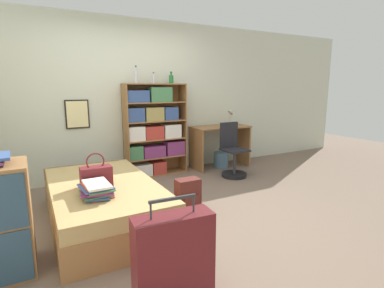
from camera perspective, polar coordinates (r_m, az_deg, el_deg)
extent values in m
plane|color=#756051|center=(3.86, -4.51, -12.10)|extent=(14.00, 14.00, 0.00)
cube|color=beige|center=(5.14, -12.46, 8.35)|extent=(10.00, 0.06, 2.60)
cube|color=black|center=(4.95, -21.01, 5.33)|extent=(0.35, 0.02, 0.44)
cube|color=beige|center=(4.93, -20.99, 5.32)|extent=(0.31, 0.01, 0.40)
cube|color=olive|center=(3.58, -16.34, -11.77)|extent=(1.10, 1.96, 0.30)
cube|color=tan|center=(3.50, -16.54, -8.32)|extent=(1.07, 1.93, 0.15)
cube|color=olive|center=(4.45, -19.06, -6.41)|extent=(1.10, 0.04, 0.46)
cube|color=maroon|center=(3.35, -17.77, -5.95)|extent=(0.32, 0.17, 0.22)
torus|color=maroon|center=(3.31, -17.94, -3.21)|extent=(0.19, 0.02, 0.19)
cube|color=#B2382D|center=(3.09, -17.41, -9.36)|extent=(0.26, 0.32, 0.01)
cube|color=#334C84|center=(3.07, -17.54, -9.21)|extent=(0.26, 0.35, 0.02)
cube|color=#427A4C|center=(3.07, -17.78, -8.87)|extent=(0.28, 0.31, 0.02)
cube|color=#7A336B|center=(3.08, -17.63, -8.51)|extent=(0.34, 0.35, 0.02)
cube|color=#7A336B|center=(3.05, -17.81, -8.30)|extent=(0.27, 0.33, 0.02)
cube|color=#427A4C|center=(3.06, -17.36, -7.93)|extent=(0.25, 0.35, 0.01)
cube|color=#334C84|center=(3.06, -17.88, -7.73)|extent=(0.31, 0.36, 0.01)
cube|color=#B2382D|center=(3.06, -17.81, -7.45)|extent=(0.26, 0.31, 0.01)
cube|color=silver|center=(3.03, -17.68, -7.28)|extent=(0.23, 0.36, 0.02)
cube|color=#5B191E|center=(2.26, -3.55, -20.77)|extent=(0.58, 0.24, 0.64)
cylinder|color=#2D2D33|center=(2.04, -7.86, -12.52)|extent=(0.01, 0.01, 0.12)
cylinder|color=#2D2D33|center=(2.14, 0.31, -11.25)|extent=(0.01, 0.01, 0.12)
cube|color=#2D2D33|center=(2.07, -3.69, -10.36)|extent=(0.34, 0.04, 0.02)
cube|color=olive|center=(4.96, -12.49, 2.20)|extent=(0.02, 0.31, 1.55)
cube|color=olive|center=(5.34, -1.82, 3.05)|extent=(0.02, 0.31, 1.55)
cube|color=olive|center=(5.27, -7.57, 2.86)|extent=(1.05, 0.01, 1.55)
cube|color=olive|center=(5.29, -6.77, -5.61)|extent=(1.01, 0.31, 0.02)
cube|color=olive|center=(5.21, -6.85, -2.42)|extent=(1.01, 0.31, 0.02)
cube|color=olive|center=(5.15, -6.92, 0.94)|extent=(1.01, 0.31, 0.02)
cube|color=olive|center=(5.11, -7.00, 4.38)|extent=(1.01, 0.31, 0.02)
cube|color=olive|center=(5.08, -7.09, 7.86)|extent=(1.01, 0.31, 0.02)
cube|color=olive|center=(5.08, -7.17, 11.27)|extent=(1.01, 0.31, 0.02)
cube|color=silver|center=(5.15, -9.90, -4.91)|extent=(0.38, 0.23, 0.20)
cube|color=#B2382D|center=(5.25, -6.51, -4.41)|extent=(0.24, 0.23, 0.21)
cube|color=#427A4C|center=(5.05, -10.84, -1.59)|extent=(0.23, 0.23, 0.22)
cube|color=#7A336B|center=(5.15, -7.44, -1.38)|extent=(0.38, 0.23, 0.20)
cube|color=#7A336B|center=(5.30, -3.50, -0.70)|extent=(0.33, 0.23, 0.24)
cube|color=silver|center=(5.00, -10.73, 1.99)|extent=(0.27, 0.23, 0.23)
cube|color=#B2382D|center=(5.10, -7.46, 2.18)|extent=(0.32, 0.23, 0.22)
cube|color=silver|center=(5.22, -4.06, 2.51)|extent=(0.30, 0.23, 0.23)
cube|color=#334C84|center=(4.96, -10.86, 5.48)|extent=(0.27, 0.23, 0.22)
cube|color=#99894C|center=(5.07, -7.42, 5.70)|extent=(0.31, 0.23, 0.22)
cube|color=#334C84|center=(5.18, -4.34, 5.84)|extent=(0.24, 0.23, 0.22)
cube|color=#334C84|center=(4.96, -10.49, 8.90)|extent=(0.36, 0.23, 0.19)
cube|color=#427A4C|center=(5.09, -6.20, 9.35)|extent=(0.37, 0.23, 0.24)
cylinder|color=#B7BCC1|center=(4.94, -10.60, 12.41)|extent=(0.06, 0.06, 0.19)
cylinder|color=#B7BCC1|center=(4.95, -10.65, 13.87)|extent=(0.02, 0.02, 0.06)
cylinder|color=#232328|center=(4.95, -10.67, 14.35)|extent=(0.03, 0.03, 0.02)
cylinder|color=#B7BCC1|center=(5.09, -7.31, 12.08)|extent=(0.06, 0.06, 0.13)
cylinder|color=#B7BCC1|center=(5.10, -7.33, 13.01)|extent=(0.02, 0.02, 0.04)
cylinder|color=#232328|center=(5.10, -7.34, 13.32)|extent=(0.03, 0.03, 0.01)
cylinder|color=#1E6B2D|center=(5.21, -3.98, 12.17)|extent=(0.08, 0.08, 0.14)
cylinder|color=#1E6B2D|center=(5.22, -3.99, 13.16)|extent=(0.03, 0.03, 0.04)
cylinder|color=#232328|center=(5.22, -4.00, 13.49)|extent=(0.03, 0.03, 0.02)
cube|color=olive|center=(5.60, 5.41, 3.26)|extent=(1.07, 0.54, 0.02)
cube|color=olive|center=(5.40, 0.78, -1.16)|extent=(0.03, 0.50, 0.75)
cube|color=olive|center=(5.97, 9.46, -0.16)|extent=(0.03, 0.50, 0.75)
cylinder|color=#ADA89E|center=(5.72, 7.20, 3.59)|extent=(0.13, 0.13, 0.02)
cylinder|color=#ADA89E|center=(5.71, 7.22, 4.84)|extent=(0.02, 0.02, 0.23)
cone|color=#ADA89E|center=(5.72, 7.59, 6.26)|extent=(0.15, 0.11, 0.15)
cylinder|color=black|center=(5.16, 8.02, -5.82)|extent=(0.42, 0.42, 0.06)
cylinder|color=#333338|center=(5.11, 8.08, -3.75)|extent=(0.05, 0.05, 0.45)
cube|color=black|center=(5.06, 8.15, -1.15)|extent=(0.39, 0.39, 0.03)
cube|color=black|center=(5.15, 7.03, 1.74)|extent=(0.35, 0.04, 0.43)
cube|color=#56231E|center=(3.66, -0.79, -9.82)|extent=(0.29, 0.17, 0.42)
cube|color=#56231E|center=(3.60, -0.02, -11.27)|extent=(0.20, 0.03, 0.19)
cylinder|color=slate|center=(5.67, 5.55, -2.99)|extent=(0.27, 0.27, 0.30)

